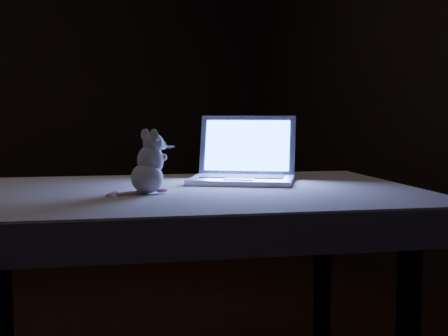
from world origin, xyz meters
TOP-DOWN VIEW (x-y plane):
  - table at (0.31, -0.51)m, footprint 1.67×1.30m
  - tablecloth at (0.26, -0.51)m, footprint 1.90×1.70m
  - laptop at (0.58, -0.41)m, footprint 0.49×0.48m
  - plush_mouse at (0.17, -0.55)m, footprint 0.21×0.21m

SIDE VIEW (x-z plane):
  - table at x=0.31m, z-range 0.00..0.79m
  - tablecloth at x=0.26m, z-range 0.69..0.80m
  - plush_mouse at x=0.17m, z-range 0.80..1.00m
  - laptop at x=0.58m, z-range 0.80..1.05m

